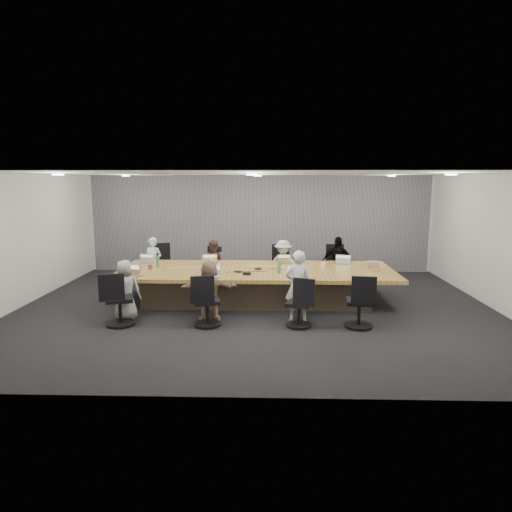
{
  "coord_description": "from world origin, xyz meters",
  "views": [
    {
      "loc": [
        0.29,
        -9.31,
        2.71
      ],
      "look_at": [
        0.0,
        0.4,
        1.05
      ],
      "focal_mm": 32.0,
      "sensor_mm": 36.0,
      "label": 1
    }
  ],
  "objects_px": {
    "bottle_green_right": "(279,268)",
    "bottle_clear": "(211,264)",
    "laptop_6": "(296,277)",
    "chair_2": "(283,269)",
    "chair_6": "(299,308)",
    "person_4": "(125,290)",
    "chair_0": "(157,267)",
    "person_2": "(283,264)",
    "canvas_bag": "(372,265)",
    "bottle_green_left": "(158,262)",
    "person_6": "(298,286)",
    "chair_1": "(217,270)",
    "chair_4": "(120,303)",
    "person_3": "(337,263)",
    "person_5": "(209,290)",
    "mug_brown": "(150,267)",
    "laptop_0": "(147,262)",
    "person_0": "(153,262)",
    "laptop_4": "(133,276)",
    "person_1": "(215,264)",
    "conference_table": "(256,284)",
    "chair_7": "(359,306)",
    "chair_3": "(335,269)",
    "stapler": "(247,274)",
    "laptop_1": "(212,262)",
    "chair_5": "(207,305)",
    "laptop_5": "(213,276)",
    "laptop_3": "(341,263)",
    "snack_packet": "(375,270)"
  },
  "relations": [
    {
      "from": "chair_2",
      "to": "bottle_clear",
      "type": "xyz_separation_m",
      "value": [
        -1.61,
        -1.73,
        0.45
      ]
    },
    {
      "from": "person_0",
      "to": "laptop_0",
      "type": "height_order",
      "value": "person_0"
    },
    {
      "from": "chair_0",
      "to": "bottle_clear",
      "type": "xyz_separation_m",
      "value": [
        1.65,
        -1.73,
        0.43
      ]
    },
    {
      "from": "chair_0",
      "to": "chair_2",
      "type": "bearing_deg",
      "value": 161.15
    },
    {
      "from": "laptop_0",
      "to": "bottle_green_left",
      "type": "relative_size",
      "value": 1.44
    },
    {
      "from": "chair_7",
      "to": "chair_3",
      "type": "bearing_deg",
      "value": 96.2
    },
    {
      "from": "chair_5",
      "to": "person_0",
      "type": "height_order",
      "value": "person_0"
    },
    {
      "from": "chair_1",
      "to": "chair_4",
      "type": "height_order",
      "value": "chair_4"
    },
    {
      "from": "laptop_1",
      "to": "laptop_6",
      "type": "xyz_separation_m",
      "value": [
        1.91,
        -1.6,
        0.0
      ]
    },
    {
      "from": "chair_1",
      "to": "chair_6",
      "type": "height_order",
      "value": "chair_6"
    },
    {
      "from": "person_3",
      "to": "mug_brown",
      "type": "height_order",
      "value": "person_3"
    },
    {
      "from": "bottle_green_left",
      "to": "bottle_green_right",
      "type": "bearing_deg",
      "value": -11.9
    },
    {
      "from": "chair_2",
      "to": "person_4",
      "type": "distance_m",
      "value": 4.37
    },
    {
      "from": "chair_1",
      "to": "bottle_clear",
      "type": "xyz_separation_m",
      "value": [
        0.09,
        -1.73,
        0.5
      ]
    },
    {
      "from": "chair_6",
      "to": "person_4",
      "type": "distance_m",
      "value": 3.35
    },
    {
      "from": "mug_brown",
      "to": "chair_7",
      "type": "bearing_deg",
      "value": -20.54
    },
    {
      "from": "laptop_0",
      "to": "person_3",
      "type": "height_order",
      "value": "person_3"
    },
    {
      "from": "person_1",
      "to": "person_2",
      "type": "relative_size",
      "value": 0.99
    },
    {
      "from": "laptop_0",
      "to": "bottle_green_right",
      "type": "xyz_separation_m",
      "value": [
        3.12,
        -1.22,
        0.11
      ]
    },
    {
      "from": "person_2",
      "to": "canvas_bag",
      "type": "height_order",
      "value": "person_2"
    },
    {
      "from": "chair_6",
      "to": "bottle_green_left",
      "type": "relative_size",
      "value": 2.96
    },
    {
      "from": "bottle_green_left",
      "to": "stapler",
      "type": "distance_m",
      "value": 2.19
    },
    {
      "from": "conference_table",
      "to": "bottle_green_left",
      "type": "distance_m",
      "value": 2.26
    },
    {
      "from": "stapler",
      "to": "bottle_clear",
      "type": "bearing_deg",
      "value": 144.39
    },
    {
      "from": "person_6",
      "to": "laptop_6",
      "type": "height_order",
      "value": "person_6"
    },
    {
      "from": "person_0",
      "to": "laptop_1",
      "type": "distance_m",
      "value": 1.65
    },
    {
      "from": "person_6",
      "to": "stapler",
      "type": "height_order",
      "value": "person_6"
    },
    {
      "from": "laptop_1",
      "to": "canvas_bag",
      "type": "relative_size",
      "value": 1.3
    },
    {
      "from": "chair_4",
      "to": "chair_1",
      "type": "bearing_deg",
      "value": 50.46
    },
    {
      "from": "person_4",
      "to": "bottle_clear",
      "type": "distance_m",
      "value": 2.02
    },
    {
      "from": "chair_1",
      "to": "person_0",
      "type": "xyz_separation_m",
      "value": [
        -1.55,
        -0.35,
        0.26
      ]
    },
    {
      "from": "snack_packet",
      "to": "chair_4",
      "type": "bearing_deg",
      "value": -162.5
    },
    {
      "from": "bottle_green_left",
      "to": "conference_table",
      "type": "bearing_deg",
      "value": -4.02
    },
    {
      "from": "person_6",
      "to": "bottle_green_right",
      "type": "xyz_separation_m",
      "value": [
        -0.34,
        0.93,
        0.17
      ]
    },
    {
      "from": "chair_2",
      "to": "mug_brown",
      "type": "relative_size",
      "value": 7.93
    },
    {
      "from": "bottle_clear",
      "to": "mug_brown",
      "type": "distance_m",
      "value": 1.34
    },
    {
      "from": "person_0",
      "to": "bottle_green_left",
      "type": "distance_m",
      "value": 1.29
    },
    {
      "from": "laptop_6",
      "to": "chair_2",
      "type": "bearing_deg",
      "value": 97.39
    },
    {
      "from": "chair_1",
      "to": "person_6",
      "type": "xyz_separation_m",
      "value": [
        1.91,
        -3.05,
        0.33
      ]
    },
    {
      "from": "laptop_5",
      "to": "bottle_green_right",
      "type": "xyz_separation_m",
      "value": [
        1.35,
        0.38,
        0.11
      ]
    },
    {
      "from": "chair_5",
      "to": "laptop_4",
      "type": "height_order",
      "value": "chair_5"
    },
    {
      "from": "chair_6",
      "to": "bottle_clear",
      "type": "relative_size",
      "value": 3.04
    },
    {
      "from": "chair_6",
      "to": "laptop_3",
      "type": "bearing_deg",
      "value": 84.25
    },
    {
      "from": "chair_5",
      "to": "bottle_clear",
      "type": "distance_m",
      "value": 1.74
    },
    {
      "from": "chair_4",
      "to": "laptop_4",
      "type": "bearing_deg",
      "value": 73.01
    },
    {
      "from": "chair_0",
      "to": "snack_packet",
      "type": "height_order",
      "value": "chair_0"
    },
    {
      "from": "bottle_green_right",
      "to": "bottle_clear",
      "type": "bearing_deg",
      "value": 165.42
    },
    {
      "from": "person_3",
      "to": "person_5",
      "type": "relative_size",
      "value": 1.09
    },
    {
      "from": "chair_2",
      "to": "person_3",
      "type": "bearing_deg",
      "value": 178.45
    },
    {
      "from": "chair_1",
      "to": "person_0",
      "type": "bearing_deg",
      "value": 32.17
    }
  ]
}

